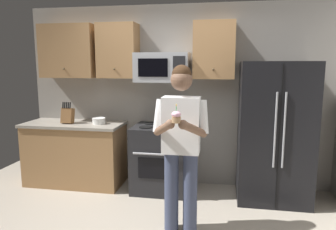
{
  "coord_description": "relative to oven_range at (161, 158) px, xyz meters",
  "views": [
    {
      "loc": [
        0.7,
        -2.83,
        1.77
      ],
      "look_at": [
        0.14,
        0.31,
        1.25
      ],
      "focal_mm": 33.73,
      "sensor_mm": 36.0,
      "label": 1
    }
  ],
  "objects": [
    {
      "name": "wall_back",
      "position": [
        0.15,
        0.39,
        0.84
      ],
      "size": [
        4.4,
        0.1,
        2.6
      ],
      "primitive_type": "cube",
      "color": "gray",
      "rests_on": "ground"
    },
    {
      "name": "oven_range",
      "position": [
        0.0,
        0.0,
        0.0
      ],
      "size": [
        0.76,
        0.7,
        0.93
      ],
      "color": "black",
      "rests_on": "ground"
    },
    {
      "name": "cabinet_row_upper",
      "position": [
        -0.57,
        0.17,
        1.49
      ],
      "size": [
        2.78,
        0.36,
        0.76
      ],
      "color": "#9E7247"
    },
    {
      "name": "knife_block",
      "position": [
        -1.37,
        -0.03,
        0.57
      ],
      "size": [
        0.16,
        0.15,
        0.32
      ],
      "color": "brown",
      "rests_on": "counter_left"
    },
    {
      "name": "microwave",
      "position": [
        0.0,
        0.12,
        1.26
      ],
      "size": [
        0.74,
        0.41,
        0.4
      ],
      "color": "#9EA0A5"
    },
    {
      "name": "cupcake",
      "position": [
        0.42,
        -1.39,
        0.83
      ],
      "size": [
        0.09,
        0.09,
        0.17
      ],
      "color": "#A87F56"
    },
    {
      "name": "counter_left",
      "position": [
        -1.3,
        0.02,
        0.0
      ],
      "size": [
        1.44,
        0.66,
        0.92
      ],
      "color": "#9E7247",
      "rests_on": "ground"
    },
    {
      "name": "bowl_large_white",
      "position": [
        -0.91,
        0.01,
        0.5
      ],
      "size": [
        0.19,
        0.19,
        0.09
      ],
      "color": "white",
      "rests_on": "counter_left"
    },
    {
      "name": "refrigerator",
      "position": [
        1.5,
        -0.04,
        0.44
      ],
      "size": [
        0.9,
        0.75,
        1.8
      ],
      "color": "black",
      "rests_on": "ground"
    },
    {
      "name": "person",
      "position": [
        0.42,
        -1.06,
        0.53
      ],
      "size": [
        0.6,
        0.48,
        1.76
      ],
      "color": "#383F59",
      "rests_on": "ground"
    }
  ]
}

